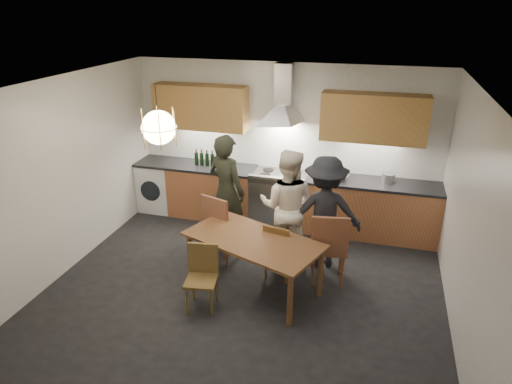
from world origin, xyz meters
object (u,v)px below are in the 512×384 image
(chair_front, at_px, (202,272))
(chair_back_left, at_px, (220,223))
(wine_bottles, at_px, (207,158))
(stock_pot, at_px, (388,178))
(dining_table, at_px, (253,245))
(person_right, at_px, (325,212))
(person_mid, at_px, (287,206))
(person_left, at_px, (227,191))
(mixing_bowl, at_px, (337,177))

(chair_front, bearing_deg, chair_back_left, 89.40)
(chair_back_left, relative_size, wine_bottles, 2.25)
(stock_pot, bearing_deg, dining_table, -128.72)
(person_right, bearing_deg, person_mid, -11.16)
(dining_table, height_order, person_right, person_right)
(person_left, bearing_deg, chair_back_left, 119.36)
(person_left, distance_m, wine_bottles, 1.09)
(chair_front, distance_m, person_right, 1.88)
(dining_table, distance_m, person_right, 1.16)
(chair_back_left, xyz_separation_m, person_right, (1.42, 0.29, 0.22))
(dining_table, bearing_deg, person_right, 68.83)
(wine_bottles, bearing_deg, person_left, -53.43)
(dining_table, relative_size, person_right, 1.19)
(person_left, distance_m, mixing_bowl, 1.74)
(mixing_bowl, height_order, stock_pot, stock_pot)
(chair_front, height_order, stock_pot, stock_pot)
(chair_front, bearing_deg, stock_pot, 41.08)
(person_left, distance_m, stock_pot, 2.47)
(person_right, relative_size, wine_bottles, 3.57)
(dining_table, distance_m, wine_bottles, 2.39)
(chair_back_left, xyz_separation_m, wine_bottles, (-0.71, 1.36, 0.46))
(chair_front, distance_m, person_mid, 1.58)
(chair_front, relative_size, wine_bottles, 1.80)
(chair_front, distance_m, person_left, 1.63)
(chair_front, height_order, person_left, person_left)
(dining_table, distance_m, chair_back_left, 0.86)
(dining_table, xyz_separation_m, person_right, (0.77, 0.85, 0.16))
(person_left, relative_size, person_mid, 1.05)
(chair_front, distance_m, stock_pot, 3.26)
(mixing_bowl, bearing_deg, person_right, -92.90)
(person_right, height_order, mixing_bowl, person_right)
(chair_back_left, bearing_deg, stock_pot, -128.43)
(mixing_bowl, distance_m, wine_bottles, 2.18)
(person_mid, bearing_deg, dining_table, 73.84)
(person_left, xyz_separation_m, wine_bottles, (-0.64, 0.87, 0.17))
(chair_back_left, xyz_separation_m, chair_front, (0.16, -1.07, -0.12))
(chair_front, xyz_separation_m, wine_bottles, (-0.87, 2.43, 0.57))
(dining_table, distance_m, stock_pot, 2.54)
(wine_bottles, bearing_deg, person_right, -26.65)
(dining_table, xyz_separation_m, stock_pot, (1.58, 1.96, 0.33))
(chair_back_left, bearing_deg, chair_front, 117.75)
(dining_table, relative_size, stock_pot, 9.96)
(chair_back_left, relative_size, person_mid, 0.61)
(stock_pot, bearing_deg, person_right, -126.06)
(chair_back_left, height_order, mixing_bowl, chair_back_left)
(person_right, xyz_separation_m, mixing_bowl, (0.05, 1.02, 0.14))
(dining_table, bearing_deg, wine_bottles, 146.00)
(mixing_bowl, distance_m, stock_pot, 0.76)
(chair_back_left, relative_size, chair_front, 1.25)
(person_right, bearing_deg, person_left, -19.85)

